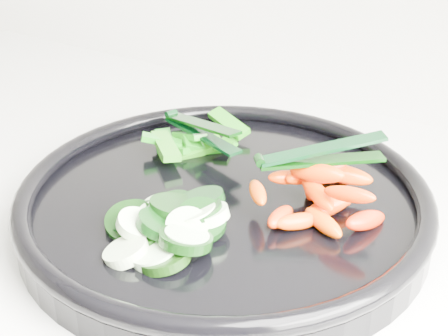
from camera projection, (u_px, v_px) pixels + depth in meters
The scene contains 6 objects.
veggie_tray at pixel (224, 201), 0.57m from camera, with size 0.48×0.48×0.04m.
cucumber_pile at pixel (164, 224), 0.51m from camera, with size 0.11×0.13×0.04m.
carrot_pile at pixel (321, 191), 0.54m from camera, with size 0.12×0.14×0.06m.
pepper_pile at pixel (192, 142), 0.65m from camera, with size 0.10×0.13×0.03m.
tong_carrot at pixel (318, 155), 0.53m from camera, with size 0.10×0.09×0.02m.
tong_pepper at pixel (200, 128), 0.64m from camera, with size 0.11×0.05×0.02m.
Camera 1 is at (0.96, 1.28, 1.25)m, focal length 50.00 mm.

